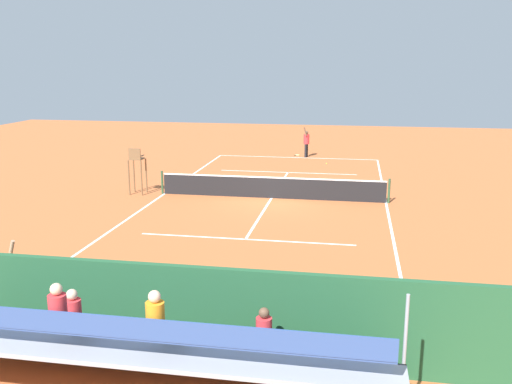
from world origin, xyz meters
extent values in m
plane|color=#BC6033|center=(0.00, 0.00, 0.00)|extent=(60.00, 60.00, 0.00)
cube|color=white|center=(0.00, -11.00, 0.00)|extent=(10.00, 0.10, 0.01)
cube|color=white|center=(0.00, 11.00, 0.00)|extent=(10.00, 0.10, 0.01)
cube|color=white|center=(-5.00, 0.00, 0.00)|extent=(0.10, 22.00, 0.01)
cube|color=white|center=(5.00, 0.00, 0.00)|extent=(0.10, 22.00, 0.01)
cube|color=white|center=(0.00, -6.05, 0.00)|extent=(7.50, 0.10, 0.01)
cube|color=white|center=(0.00, 6.05, 0.00)|extent=(7.50, 0.10, 0.01)
cube|color=white|center=(0.00, 0.00, 0.00)|extent=(0.10, 12.10, 0.01)
cube|color=white|center=(0.00, -11.00, 0.00)|extent=(0.10, 0.30, 0.01)
cube|color=black|center=(0.00, 0.00, 0.46)|extent=(10.00, 0.02, 0.91)
cube|color=white|center=(0.00, 0.00, 0.94)|extent=(10.00, 0.04, 0.06)
cylinder|color=#2D5133|center=(-5.10, 0.00, 0.54)|extent=(0.10, 0.10, 1.07)
cylinder|color=#2D5133|center=(5.10, 0.00, 0.54)|extent=(0.10, 0.10, 1.07)
cube|color=#235633|center=(0.00, 14.00, 1.00)|extent=(18.00, 0.16, 2.00)
cube|color=#9EA0A5|center=(0.00, 14.35, 0.23)|extent=(9.00, 0.10, 0.45)
cube|color=#9EA0A5|center=(0.00, 14.70, 0.41)|extent=(9.00, 0.80, 0.08)
cube|color=#9EA0A5|center=(0.00, 14.32, 0.23)|extent=(9.00, 0.04, 0.45)
cube|color=#335193|center=(0.00, 14.80, 0.83)|extent=(8.60, 0.36, 0.04)
cube|color=#335193|center=(0.00, 14.98, 1.03)|extent=(8.60, 0.03, 0.36)
cube|color=#9EA0A5|center=(0.00, 15.50, 0.86)|extent=(9.00, 0.80, 0.08)
cube|color=#9EA0A5|center=(0.00, 15.12, 0.68)|extent=(9.00, 0.04, 0.45)
cube|color=#335193|center=(0.00, 15.60, 1.28)|extent=(8.60, 0.36, 0.04)
cube|color=#335193|center=(0.00, 15.78, 1.48)|extent=(8.60, 0.03, 0.36)
cube|color=#9EA0A5|center=(0.00, 16.30, 1.31)|extent=(9.00, 0.80, 0.08)
cube|color=#9EA0A5|center=(0.00, 15.92, 1.12)|extent=(9.00, 0.04, 0.45)
cube|color=#335193|center=(0.00, 16.40, 1.73)|extent=(8.60, 0.36, 0.04)
cube|color=#335193|center=(0.00, 16.58, 1.93)|extent=(8.60, 0.03, 0.36)
cylinder|color=#9EA0A5|center=(-4.50, 15.50, 1.18)|extent=(0.06, 0.06, 2.35)
cube|color=#2D2D33|center=(-0.57, 16.23, 1.77)|extent=(0.32, 0.40, 0.12)
cylinder|color=orange|center=(-0.57, 16.35, 2.06)|extent=(0.30, 0.30, 0.45)
sphere|color=beige|center=(-0.57, 16.35, 2.38)|extent=(0.20, 0.20, 0.20)
cube|color=#2D2D33|center=(1.27, 15.43, 1.32)|extent=(0.32, 0.40, 0.12)
cylinder|color=red|center=(1.27, 15.55, 1.60)|extent=(0.30, 0.30, 0.45)
sphere|color=beige|center=(1.27, 15.55, 1.93)|extent=(0.20, 0.20, 0.20)
cube|color=#2D2D33|center=(-2.05, 14.63, 0.87)|extent=(0.32, 0.40, 0.12)
cylinder|color=red|center=(-2.05, 14.75, 1.16)|extent=(0.30, 0.30, 0.45)
sphere|color=brown|center=(-2.05, 14.75, 1.48)|extent=(0.20, 0.20, 0.20)
cube|color=#2D2D33|center=(1.09, 16.23, 1.77)|extent=(0.32, 0.40, 0.12)
cylinder|color=red|center=(1.09, 16.35, 2.06)|extent=(0.30, 0.30, 0.45)
sphere|color=beige|center=(1.09, 16.35, 2.38)|extent=(0.20, 0.20, 0.20)
cylinder|color=brown|center=(5.90, -0.11, 0.80)|extent=(0.07, 0.07, 1.60)
cylinder|color=brown|center=(6.50, -0.11, 0.80)|extent=(0.07, 0.07, 1.60)
cylinder|color=brown|center=(5.90, 0.49, 0.80)|extent=(0.07, 0.07, 1.60)
cylinder|color=brown|center=(6.50, 0.49, 0.80)|extent=(0.07, 0.07, 1.60)
cube|color=brown|center=(6.20, 0.19, 1.63)|extent=(0.56, 0.56, 0.06)
cube|color=brown|center=(6.20, 0.43, 1.90)|extent=(0.56, 0.06, 0.48)
cube|color=brown|center=(5.94, 0.19, 1.78)|extent=(0.04, 0.48, 0.04)
cube|color=brown|center=(6.46, 0.19, 1.78)|extent=(0.04, 0.48, 0.04)
cube|color=#234C2D|center=(-2.90, 13.20, 0.45)|extent=(1.80, 0.40, 0.05)
cylinder|color=#234C2D|center=(-3.65, 13.20, 0.23)|extent=(0.06, 0.06, 0.45)
cylinder|color=#234C2D|center=(-2.15, 13.20, 0.23)|extent=(0.06, 0.06, 0.45)
cube|color=#234C2D|center=(-2.90, 13.38, 0.75)|extent=(1.80, 0.04, 0.36)
cube|color=#334C8C|center=(-0.93, 13.40, 0.18)|extent=(0.90, 0.36, 0.36)
cylinder|color=black|center=(-0.57, -11.45, 0.42)|extent=(0.14, 0.14, 0.85)
cylinder|color=black|center=(-0.51, -11.24, 0.42)|extent=(0.14, 0.14, 0.85)
cylinder|color=red|center=(-0.54, -11.34, 1.15)|extent=(0.45, 0.45, 0.60)
sphere|color=brown|center=(-0.54, -11.34, 1.56)|extent=(0.22, 0.22, 0.22)
cylinder|color=brown|center=(-0.47, -11.13, 1.65)|extent=(0.26, 0.16, 0.55)
cylinder|color=brown|center=(-0.60, -11.55, 1.18)|extent=(0.11, 0.11, 0.50)
cylinder|color=black|center=(0.21, -11.70, 0.01)|extent=(0.14, 0.27, 0.03)
torus|color=#D8CC4C|center=(0.09, -11.94, 0.01)|extent=(0.40, 0.40, 0.02)
cylinder|color=white|center=(0.09, -11.94, 0.01)|extent=(0.25, 0.25, 0.00)
sphere|color=#CCDB33|center=(-1.96, -8.98, 0.03)|extent=(0.07, 0.07, 0.07)
cylinder|color=#232328|center=(4.24, 13.23, 0.42)|extent=(0.14, 0.14, 0.85)
cylinder|color=#232328|center=(4.23, 13.01, 0.42)|extent=(0.14, 0.14, 0.85)
cylinder|color=yellow|center=(4.23, 13.12, 1.15)|extent=(0.38, 0.38, 0.60)
sphere|color=tan|center=(4.23, 13.12, 1.56)|extent=(0.22, 0.22, 0.22)
cylinder|color=tan|center=(4.22, 12.90, 1.65)|extent=(0.25, 0.10, 0.55)
cylinder|color=tan|center=(4.25, 13.34, 1.18)|extent=(0.09, 0.09, 0.50)
camera|label=1|loc=(-3.56, 24.12, 5.96)|focal=39.41mm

